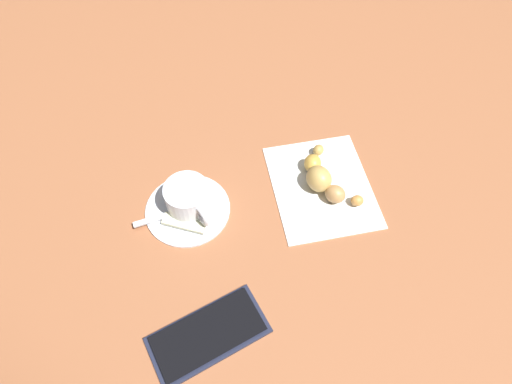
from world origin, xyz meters
TOP-DOWN VIEW (x-y plane):
  - ground_plane at (0.00, 0.00)m, footprint 1.80×1.80m
  - saucer at (0.11, 0.01)m, footprint 0.13×0.13m
  - espresso_cup at (0.11, 0.01)m, footprint 0.07×0.09m
  - teaspoon at (0.11, 0.02)m, footprint 0.13×0.04m
  - sugar_packet at (0.12, 0.04)m, footprint 0.07×0.05m
  - napkin at (-0.11, 0.00)m, footprint 0.17×0.20m
  - croissant at (-0.11, -0.00)m, footprint 0.09×0.13m
  - cell_phone at (0.10, 0.21)m, footprint 0.17×0.12m

SIDE VIEW (x-z plane):
  - ground_plane at x=0.00m, z-range 0.00..0.00m
  - napkin at x=-0.11m, z-range 0.00..0.00m
  - saucer at x=0.11m, z-range 0.00..0.01m
  - cell_phone at x=0.10m, z-range 0.00..0.01m
  - teaspoon at x=0.11m, z-range 0.01..0.01m
  - sugar_packet at x=0.12m, z-range 0.01..0.01m
  - croissant at x=-0.11m, z-range 0.00..0.04m
  - espresso_cup at x=0.11m, z-range 0.01..0.05m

